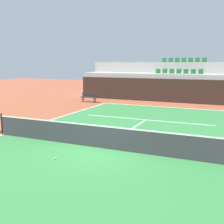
% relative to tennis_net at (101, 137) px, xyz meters
% --- Properties ---
extents(ground_plane, '(80.00, 80.00, 0.00)m').
position_rel_tennis_net_xyz_m(ground_plane, '(0.00, 0.00, -0.51)').
color(ground_plane, brown).
extents(court_surface, '(11.00, 24.00, 0.01)m').
position_rel_tennis_net_xyz_m(court_surface, '(0.00, 0.00, -0.50)').
color(court_surface, '#2D7238').
rests_on(court_surface, ground_plane).
extents(baseline_far, '(11.00, 0.10, 0.00)m').
position_rel_tennis_net_xyz_m(baseline_far, '(0.00, 11.95, -0.50)').
color(baseline_far, white).
rests_on(baseline_far, court_surface).
extents(sideline_left, '(0.10, 24.00, 0.00)m').
position_rel_tennis_net_xyz_m(sideline_left, '(-5.45, 0.00, -0.50)').
color(sideline_left, white).
rests_on(sideline_left, court_surface).
extents(service_line_far, '(8.26, 0.10, 0.00)m').
position_rel_tennis_net_xyz_m(service_line_far, '(0.00, 6.40, -0.50)').
color(service_line_far, white).
rests_on(service_line_far, court_surface).
extents(centre_service_line, '(0.10, 6.40, 0.00)m').
position_rel_tennis_net_xyz_m(centre_service_line, '(0.00, 3.20, -0.50)').
color(centre_service_line, white).
rests_on(centre_service_line, court_surface).
extents(back_wall, '(18.68, 0.30, 2.10)m').
position_rel_tennis_net_xyz_m(back_wall, '(0.00, 14.95, 0.54)').
color(back_wall, black).
rests_on(back_wall, ground_plane).
extents(stands_tier_lower, '(18.68, 2.40, 2.53)m').
position_rel_tennis_net_xyz_m(stands_tier_lower, '(0.00, 16.30, 0.76)').
color(stands_tier_lower, '#9E9E99').
rests_on(stands_tier_lower, ground_plane).
extents(stands_tier_upper, '(18.68, 2.40, 3.58)m').
position_rel_tennis_net_xyz_m(stands_tier_upper, '(0.00, 18.70, 1.28)').
color(stands_tier_upper, '#9E9E99').
rests_on(stands_tier_upper, ground_plane).
extents(seating_row_lower, '(4.41, 0.44, 0.44)m').
position_rel_tennis_net_xyz_m(seating_row_lower, '(0.00, 16.40, 2.14)').
color(seating_row_lower, '#1E6633').
rests_on(seating_row_lower, stands_tier_lower).
extents(seating_row_upper, '(4.41, 0.44, 0.44)m').
position_rel_tennis_net_xyz_m(seating_row_upper, '(0.00, 18.80, 3.19)').
color(seating_row_upper, '#1E6633').
rests_on(seating_row_upper, stands_tier_upper).
extents(tennis_net, '(11.08, 0.08, 1.07)m').
position_rel_tennis_net_xyz_m(tennis_net, '(0.00, 0.00, 0.00)').
color(tennis_net, black).
rests_on(tennis_net, court_surface).
extents(player_bench, '(1.50, 0.40, 0.85)m').
position_rel_tennis_net_xyz_m(player_bench, '(-7.15, 12.05, -0.00)').
color(player_bench, '#232328').
rests_on(player_bench, ground_plane).
extents(tennis_ball_1, '(0.07, 0.07, 0.07)m').
position_rel_tennis_net_xyz_m(tennis_ball_1, '(-0.93, -1.96, -0.47)').
color(tennis_ball_1, '#CCE033').
rests_on(tennis_ball_1, court_surface).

